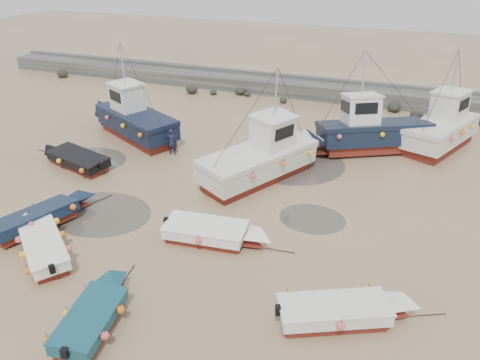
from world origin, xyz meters
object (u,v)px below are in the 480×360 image
(dinghy_0, at_px, (43,242))
(cabin_boat_0, at_px, (132,117))
(cabin_boat_3, at_px, (446,126))
(person, at_px, (172,154))
(dinghy_4, at_px, (75,157))
(cabin_boat_2, at_px, (365,132))
(cabin_boat_1, at_px, (266,155))
(dinghy_2, at_px, (94,312))
(dinghy_1, at_px, (42,215))
(dinghy_3, at_px, (344,310))
(dinghy_5, at_px, (214,231))

(dinghy_0, height_order, cabin_boat_0, cabin_boat_0)
(cabin_boat_0, bearing_deg, cabin_boat_3, -46.72)
(person, bearing_deg, dinghy_0, 75.18)
(dinghy_4, relative_size, cabin_boat_2, 0.68)
(dinghy_0, xyz_separation_m, cabin_boat_1, (6.61, 10.26, 0.79))
(dinghy_0, distance_m, dinghy_4, 8.84)
(dinghy_0, bearing_deg, cabin_boat_2, 3.46)
(dinghy_0, relative_size, cabin_boat_3, 0.60)
(cabin_boat_2, bearing_deg, person, 84.29)
(cabin_boat_3, bearing_deg, dinghy_2, -93.81)
(dinghy_1, distance_m, cabin_boat_0, 11.54)
(dinghy_1, bearing_deg, person, 100.00)
(dinghy_0, bearing_deg, dinghy_3, -49.15)
(dinghy_1, relative_size, dinghy_5, 1.03)
(dinghy_1, height_order, dinghy_5, same)
(person, bearing_deg, dinghy_2, 93.95)
(dinghy_4, bearing_deg, cabin_boat_3, -45.96)
(dinghy_3, distance_m, person, 16.50)
(dinghy_3, bearing_deg, cabin_boat_3, 143.67)
(cabin_boat_1, relative_size, cabin_boat_2, 1.03)
(dinghy_4, xyz_separation_m, cabin_boat_3, (20.40, 10.87, 0.84))
(cabin_boat_2, relative_size, person, 5.58)
(dinghy_0, bearing_deg, person, 38.02)
(dinghy_1, relative_size, dinghy_4, 0.96)
(dinghy_2, bearing_deg, dinghy_5, 63.96)
(dinghy_4, distance_m, cabin_boat_1, 11.32)
(person, bearing_deg, cabin_boat_3, -168.86)
(dinghy_0, height_order, dinghy_2, same)
(dinghy_1, bearing_deg, dinghy_3, 15.29)
(dinghy_2, height_order, cabin_boat_0, cabin_boat_0)
(cabin_boat_1, relative_size, cabin_boat_3, 1.10)
(cabin_boat_0, xyz_separation_m, cabin_boat_1, (10.34, -2.74, -0.01))
(dinghy_4, height_order, cabin_boat_1, cabin_boat_1)
(dinghy_3, xyz_separation_m, cabin_boat_3, (3.33, 18.13, 0.84))
(cabin_boat_1, xyz_separation_m, cabin_boat_2, (4.71, 5.56, 0.01))
(dinghy_5, relative_size, person, 3.52)
(person, bearing_deg, dinghy_3, 125.40)
(cabin_boat_1, bearing_deg, person, -160.98)
(dinghy_0, relative_size, dinghy_5, 0.89)
(cabin_boat_2, bearing_deg, dinghy_5, 130.45)
(dinghy_3, height_order, cabin_boat_1, cabin_boat_1)
(dinghy_3, xyz_separation_m, dinghy_4, (-17.07, 7.27, -0.00))
(cabin_boat_2, distance_m, person, 12.12)
(dinghy_4, xyz_separation_m, cabin_boat_1, (11.00, 2.59, 0.80))
(dinghy_4, relative_size, person, 3.77)
(dinghy_0, relative_size, dinghy_2, 0.99)
(dinghy_0, xyz_separation_m, dinghy_3, (12.69, 0.40, 0.00))
(dinghy_1, height_order, cabin_boat_1, cabin_boat_1)
(cabin_boat_2, relative_size, cabin_boat_3, 1.07)
(dinghy_2, relative_size, dinghy_4, 0.84)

